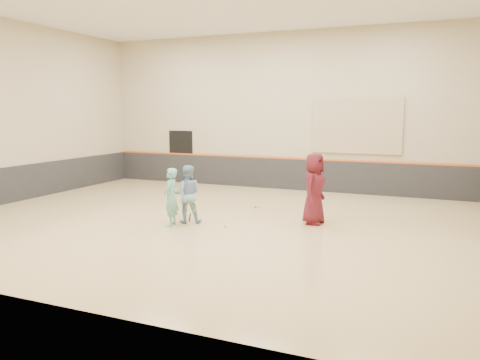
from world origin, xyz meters
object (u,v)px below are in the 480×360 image
at_px(instructor, 187,194).
at_px(spare_racket, 255,205).
at_px(girl, 171,197).
at_px(young_man, 314,189).

bearing_deg(instructor, spare_racket, -134.21).
distance_m(girl, instructor, 0.53).
xyz_separation_m(girl, spare_racket, (1.19, 3.16, -0.70)).
distance_m(instructor, young_man, 3.44).
bearing_deg(young_man, girl, 121.11).
xyz_separation_m(girl, instructor, (0.23, 0.48, 0.02)).
distance_m(young_man, spare_racket, 2.82).
xyz_separation_m(young_man, spare_racket, (-2.25, 1.46, -0.89)).
relative_size(instructor, spare_racket, 2.18).
distance_m(girl, young_man, 3.85).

